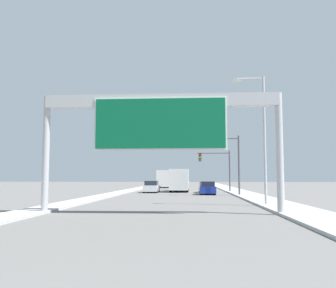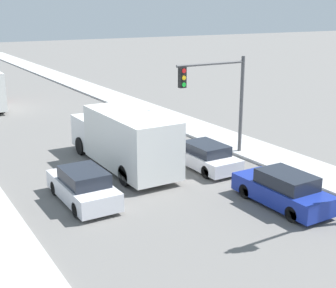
{
  "view_description": "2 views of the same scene",
  "coord_description": "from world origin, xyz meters",
  "px_view_note": "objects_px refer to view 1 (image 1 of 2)",
  "views": [
    {
      "loc": [
        1.73,
        -2.43,
        2.01
      ],
      "look_at": [
        0.0,
        24.49,
        4.39
      ],
      "focal_mm": 40.0,
      "sensor_mm": 36.0,
      "label": 1
    },
    {
      "loc": [
        -10.01,
        28.19,
        7.97
      ],
      "look_at": [
        0.09,
        44.89,
        2.31
      ],
      "focal_mm": 50.0,
      "sensor_mm": 36.0,
      "label": 2
    }
  ],
  "objects_px": {
    "truck_box_secondary": "(164,179)",
    "street_lamp_right": "(261,130)",
    "traffic_light_near_intersection": "(228,156)",
    "car_mid_left": "(207,188)",
    "truck_box_primary": "(179,180)",
    "car_far_left": "(206,187)",
    "car_far_right": "(152,187)",
    "traffic_light_mid_block": "(219,164)",
    "sign_gantry": "(160,118)"
  },
  "relations": [
    {
      "from": "car_far_left",
      "to": "traffic_light_mid_block",
      "type": "bearing_deg",
      "value": 31.32
    },
    {
      "from": "car_far_right",
      "to": "truck_box_secondary",
      "type": "xyz_separation_m",
      "value": [
        0.0,
        22.22,
        0.94
      ]
    },
    {
      "from": "car_far_left",
      "to": "truck_box_primary",
      "type": "xyz_separation_m",
      "value": [
        -3.5,
        2.22,
        0.91
      ]
    },
    {
      "from": "street_lamp_right",
      "to": "truck_box_primary",
      "type": "bearing_deg",
      "value": 104.81
    },
    {
      "from": "car_far_left",
      "to": "street_lamp_right",
      "type": "bearing_deg",
      "value": -82.24
    },
    {
      "from": "traffic_light_mid_block",
      "to": "street_lamp_right",
      "type": "bearing_deg",
      "value": -86.82
    },
    {
      "from": "truck_box_secondary",
      "to": "traffic_light_near_intersection",
      "type": "bearing_deg",
      "value": -73.19
    },
    {
      "from": "traffic_light_mid_block",
      "to": "car_mid_left",
      "type": "bearing_deg",
      "value": -104.79
    },
    {
      "from": "traffic_light_near_intersection",
      "to": "street_lamp_right",
      "type": "xyz_separation_m",
      "value": [
        1.0,
        -13.85,
        1.04
      ]
    },
    {
      "from": "car_mid_left",
      "to": "car_far_right",
      "type": "bearing_deg",
      "value": 146.27
    },
    {
      "from": "car_mid_left",
      "to": "sign_gantry",
      "type": "bearing_deg",
      "value": -98.51
    },
    {
      "from": "truck_box_secondary",
      "to": "street_lamp_right",
      "type": "relative_size",
      "value": 0.78
    },
    {
      "from": "sign_gantry",
      "to": "car_far_left",
      "type": "bearing_deg",
      "value": 83.13
    },
    {
      "from": "car_far_left",
      "to": "truck_box_secondary",
      "type": "bearing_deg",
      "value": 108.25
    },
    {
      "from": "car_far_right",
      "to": "sign_gantry",
      "type": "bearing_deg",
      "value": -82.89
    },
    {
      "from": "truck_box_secondary",
      "to": "street_lamp_right",
      "type": "distance_m",
      "value": 45.29
    },
    {
      "from": "car_far_left",
      "to": "car_far_right",
      "type": "bearing_deg",
      "value": -172.0
    },
    {
      "from": "car_mid_left",
      "to": "truck_box_secondary",
      "type": "bearing_deg",
      "value": 104.59
    },
    {
      "from": "truck_box_primary",
      "to": "traffic_light_mid_block",
      "type": "xyz_separation_m",
      "value": [
        5.28,
        -1.14,
        2.19
      ]
    },
    {
      "from": "sign_gantry",
      "to": "traffic_light_mid_block",
      "type": "height_order",
      "value": "sign_gantry"
    },
    {
      "from": "car_far_right",
      "to": "street_lamp_right",
      "type": "bearing_deg",
      "value": -65.11
    },
    {
      "from": "sign_gantry",
      "to": "traffic_light_near_intersection",
      "type": "relative_size",
      "value": 2.06
    },
    {
      "from": "traffic_light_mid_block",
      "to": "street_lamp_right",
      "type": "relative_size",
      "value": 0.6
    },
    {
      "from": "car_mid_left",
      "to": "traffic_light_mid_block",
      "type": "height_order",
      "value": "traffic_light_mid_block"
    },
    {
      "from": "truck_box_secondary",
      "to": "sign_gantry",
      "type": "bearing_deg",
      "value": -86.02
    },
    {
      "from": "truck_box_primary",
      "to": "truck_box_secondary",
      "type": "distance_m",
      "value": 19.33
    },
    {
      "from": "truck_box_primary",
      "to": "traffic_light_mid_block",
      "type": "distance_m",
      "value": 5.83
    },
    {
      "from": "street_lamp_right",
      "to": "traffic_light_mid_block",
      "type": "bearing_deg",
      "value": 93.18
    },
    {
      "from": "car_mid_left",
      "to": "truck_box_primary",
      "type": "relative_size",
      "value": 0.52
    },
    {
      "from": "car_far_right",
      "to": "traffic_light_mid_block",
      "type": "height_order",
      "value": "traffic_light_mid_block"
    },
    {
      "from": "car_mid_left",
      "to": "car_far_left",
      "type": "bearing_deg",
      "value": 90.0
    },
    {
      "from": "car_far_right",
      "to": "car_far_left",
      "type": "bearing_deg",
      "value": 8.0
    },
    {
      "from": "truck_box_secondary",
      "to": "traffic_light_near_intersection",
      "type": "distance_m",
      "value": 31.6
    },
    {
      "from": "traffic_light_mid_block",
      "to": "traffic_light_near_intersection",
      "type": "bearing_deg",
      "value": -88.13
    },
    {
      "from": "sign_gantry",
      "to": "street_lamp_right",
      "type": "bearing_deg",
      "value": 43.56
    },
    {
      "from": "car_far_left",
      "to": "truck_box_primary",
      "type": "distance_m",
      "value": 4.24
    },
    {
      "from": "car_far_left",
      "to": "street_lamp_right",
      "type": "relative_size",
      "value": 0.48
    },
    {
      "from": "truck_box_primary",
      "to": "street_lamp_right",
      "type": "height_order",
      "value": "street_lamp_right"
    },
    {
      "from": "sign_gantry",
      "to": "car_far_right",
      "type": "relative_size",
      "value": 3.03
    },
    {
      "from": "car_far_left",
      "to": "traffic_light_near_intersection",
      "type": "relative_size",
      "value": 0.68
    },
    {
      "from": "car_mid_left",
      "to": "traffic_light_mid_block",
      "type": "xyz_separation_m",
      "value": [
        1.78,
        6.74,
        3.04
      ]
    },
    {
      "from": "truck_box_primary",
      "to": "traffic_light_mid_block",
      "type": "relative_size",
      "value": 1.55
    },
    {
      "from": "car_far_right",
      "to": "traffic_light_near_intersection",
      "type": "relative_size",
      "value": 0.68
    },
    {
      "from": "car_mid_left",
      "to": "car_far_left",
      "type": "xyz_separation_m",
      "value": [
        -0.0,
        5.66,
        -0.06
      ]
    },
    {
      "from": "car_far_left",
      "to": "traffic_light_mid_block",
      "type": "distance_m",
      "value": 3.74
    },
    {
      "from": "traffic_light_near_intersection",
      "to": "car_far_left",
      "type": "bearing_deg",
      "value": 103.29
    },
    {
      "from": "traffic_light_near_intersection",
      "to": "truck_box_primary",
      "type": "bearing_deg",
      "value": 116.72
    },
    {
      "from": "truck_box_secondary",
      "to": "car_mid_left",
      "type": "bearing_deg",
      "value": -75.41
    },
    {
      "from": "car_mid_left",
      "to": "traffic_light_near_intersection",
      "type": "bearing_deg",
      "value": -57.13
    },
    {
      "from": "car_far_right",
      "to": "truck_box_secondary",
      "type": "bearing_deg",
      "value": 90.0
    }
  ]
}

